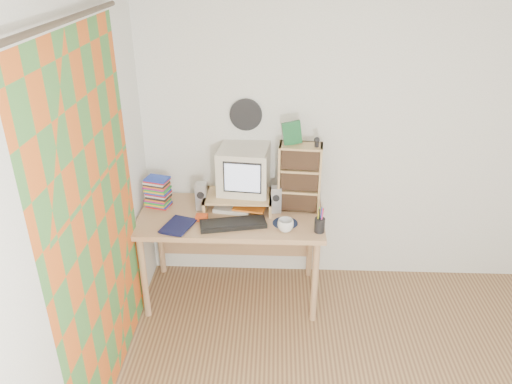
# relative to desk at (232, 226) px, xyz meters

# --- Properties ---
(back_wall) EXTENTS (3.50, 0.00, 3.50)m
(back_wall) POSITION_rel_desk_xyz_m (1.03, 0.31, 0.63)
(back_wall) COLOR white
(back_wall) RESTS_ON floor
(left_wall) EXTENTS (0.00, 3.50, 3.50)m
(left_wall) POSITION_rel_desk_xyz_m (-0.72, -1.44, 0.63)
(left_wall) COLOR white
(left_wall) RESTS_ON floor
(curtain) EXTENTS (0.00, 2.20, 2.20)m
(curtain) POSITION_rel_desk_xyz_m (-0.68, -0.96, 0.53)
(curtain) COLOR #D65D1E
(curtain) RESTS_ON left_wall
(wall_disc) EXTENTS (0.25, 0.02, 0.25)m
(wall_disc) POSITION_rel_desk_xyz_m (0.10, 0.29, 0.81)
(wall_disc) COLOR black
(wall_disc) RESTS_ON back_wall
(desk) EXTENTS (1.40, 0.70, 0.75)m
(desk) POSITION_rel_desk_xyz_m (0.00, 0.00, 0.00)
(desk) COLOR tan
(desk) RESTS_ON floor
(monitor_riser) EXTENTS (0.52, 0.30, 0.12)m
(monitor_riser) POSITION_rel_desk_xyz_m (0.05, 0.04, 0.23)
(monitor_riser) COLOR tan
(monitor_riser) RESTS_ON desk
(crt_monitor) EXTENTS (0.41, 0.41, 0.35)m
(crt_monitor) POSITION_rel_desk_xyz_m (0.09, 0.09, 0.43)
(crt_monitor) COLOR beige
(crt_monitor) RESTS_ON monitor_riser
(speaker_left) EXTENTS (0.09, 0.09, 0.22)m
(speaker_left) POSITION_rel_desk_xyz_m (-0.23, 0.01, 0.25)
(speaker_left) COLOR #A3A2A7
(speaker_left) RESTS_ON desk
(speaker_right) EXTENTS (0.08, 0.08, 0.21)m
(speaker_right) POSITION_rel_desk_xyz_m (0.34, 0.00, 0.24)
(speaker_right) COLOR #A3A2A7
(speaker_right) RESTS_ON desk
(keyboard) EXTENTS (0.50, 0.26, 0.03)m
(keyboard) POSITION_rel_desk_xyz_m (0.03, -0.23, 0.15)
(keyboard) COLOR black
(keyboard) RESTS_ON desk
(dvd_stack) EXTENTS (0.20, 0.16, 0.25)m
(dvd_stack) POSITION_rel_desk_xyz_m (-0.58, 0.05, 0.26)
(dvd_stack) COLOR brown
(dvd_stack) RESTS_ON desk
(cd_rack) EXTENTS (0.33, 0.20, 0.53)m
(cd_rack) POSITION_rel_desk_xyz_m (0.52, 0.05, 0.40)
(cd_rack) COLOR tan
(cd_rack) RESTS_ON desk
(mug) EXTENTS (0.14, 0.14, 0.09)m
(mug) POSITION_rel_desk_xyz_m (0.41, -0.29, 0.18)
(mug) COLOR silver
(mug) RESTS_ON desk
(diary) EXTENTS (0.27, 0.24, 0.05)m
(diary) POSITION_rel_desk_xyz_m (-0.46, -0.24, 0.16)
(diary) COLOR #10123A
(diary) RESTS_ON desk
(mousepad) EXTENTS (0.21, 0.21, 0.00)m
(mousepad) POSITION_rel_desk_xyz_m (0.41, -0.18, 0.14)
(mousepad) COLOR black
(mousepad) RESTS_ON desk
(pen_cup) EXTENTS (0.09, 0.09, 0.15)m
(pen_cup) POSITION_rel_desk_xyz_m (0.66, -0.29, 0.21)
(pen_cup) COLOR black
(pen_cup) RESTS_ON desk
(papers) EXTENTS (0.31, 0.25, 0.04)m
(papers) POSITION_rel_desk_xyz_m (0.06, 0.03, 0.15)
(papers) COLOR silver
(papers) RESTS_ON desk
(red_box) EXTENTS (0.09, 0.06, 0.04)m
(red_box) POSITION_rel_desk_xyz_m (-0.21, -0.16, 0.16)
(red_box) COLOR #CE4016
(red_box) RESTS_ON desk
(game_box) EXTENTS (0.14, 0.06, 0.17)m
(game_box) POSITION_rel_desk_xyz_m (0.45, 0.06, 0.75)
(game_box) COLOR #19592F
(game_box) RESTS_ON cd_rack
(webcam) EXTENTS (0.05, 0.05, 0.08)m
(webcam) POSITION_rel_desk_xyz_m (0.63, 0.02, 0.70)
(webcam) COLOR black
(webcam) RESTS_ON cd_rack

